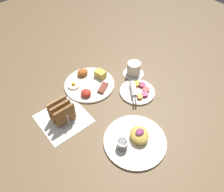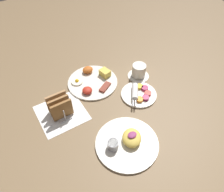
{
  "view_description": "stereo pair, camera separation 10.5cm",
  "coord_description": "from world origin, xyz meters",
  "px_view_note": "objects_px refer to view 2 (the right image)",
  "views": [
    {
      "loc": [
        -0.39,
        -0.53,
        0.84
      ],
      "look_at": [
        0.08,
        0.03,
        0.03
      ],
      "focal_mm": 35.0,
      "sensor_mm": 36.0,
      "label": 1
    },
    {
      "loc": [
        -0.31,
        -0.59,
        0.84
      ],
      "look_at": [
        0.08,
        0.03,
        0.03
      ],
      "focal_mm": 35.0,
      "sensor_mm": 36.0,
      "label": 2
    }
  ],
  "objects_px": {
    "coffee_cup": "(139,71)",
    "toast_rack": "(60,106)",
    "plate_foreground": "(127,142)",
    "plate_condiments": "(139,94)",
    "plate_breakfast": "(93,81)"
  },
  "relations": [
    {
      "from": "plate_condiments",
      "to": "toast_rack",
      "type": "xyz_separation_m",
      "value": [
        -0.39,
        0.1,
        0.04
      ]
    },
    {
      "from": "plate_foreground",
      "to": "toast_rack",
      "type": "relative_size",
      "value": 2.37
    },
    {
      "from": "plate_breakfast",
      "to": "coffee_cup",
      "type": "relative_size",
      "value": 2.27
    },
    {
      "from": "plate_foreground",
      "to": "plate_breakfast",
      "type": "bearing_deg",
      "value": 82.47
    },
    {
      "from": "plate_condiments",
      "to": "toast_rack",
      "type": "relative_size",
      "value": 1.6
    },
    {
      "from": "plate_condiments",
      "to": "plate_foreground",
      "type": "height_order",
      "value": "plate_foreground"
    },
    {
      "from": "plate_condiments",
      "to": "coffee_cup",
      "type": "bearing_deg",
      "value": 54.38
    },
    {
      "from": "plate_condiments",
      "to": "plate_foreground",
      "type": "xyz_separation_m",
      "value": [
        -0.21,
        -0.21,
        0.0
      ]
    },
    {
      "from": "plate_foreground",
      "to": "coffee_cup",
      "type": "relative_size",
      "value": 2.29
    },
    {
      "from": "plate_foreground",
      "to": "coffee_cup",
      "type": "height_order",
      "value": "coffee_cup"
    },
    {
      "from": "coffee_cup",
      "to": "toast_rack",
      "type": "bearing_deg",
      "value": -177.77
    },
    {
      "from": "plate_condiments",
      "to": "toast_rack",
      "type": "distance_m",
      "value": 0.4
    },
    {
      "from": "plate_foreground",
      "to": "toast_rack",
      "type": "distance_m",
      "value": 0.36
    },
    {
      "from": "plate_condiments",
      "to": "plate_foreground",
      "type": "distance_m",
      "value": 0.3
    },
    {
      "from": "plate_breakfast",
      "to": "toast_rack",
      "type": "xyz_separation_m",
      "value": [
        -0.23,
        -0.11,
        0.04
      ]
    }
  ]
}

